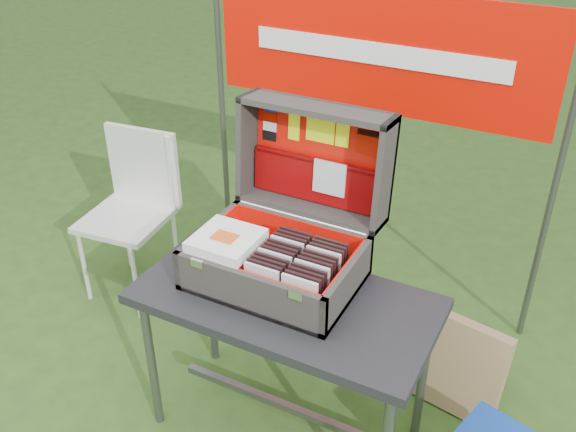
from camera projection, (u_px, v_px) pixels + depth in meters
The scene contains 86 objects.
ground at pixel (263, 425), 2.70m from camera, with size 80.00×80.00×0.00m, color #2B431A.
table at pixel (286, 366), 2.52m from camera, with size 1.10×0.55×0.69m, color black, non-canonical shape.
table_top at pixel (285, 301), 2.35m from camera, with size 1.10×0.55×0.04m, color black.
table_leg_fl at pixel (152, 363), 2.56m from camera, with size 0.04×0.04×0.65m, color #59595B.
table_leg_bl at pixel (211, 303), 2.89m from camera, with size 0.04×0.04×0.65m, color #59595B.
table_leg_br at pixel (423, 376), 2.50m from camera, with size 0.04×0.04×0.65m, color #59595B.
table_brace at pixel (286, 406), 2.64m from camera, with size 0.95×0.03×0.03m, color #59595B.
suitcase at pixel (283, 207), 2.32m from camera, with size 0.61×0.59×0.59m, color #49443F, non-canonical shape.
suitcase_base_bottom at pixel (275, 278), 2.42m from camera, with size 0.61×0.43×0.02m, color #49443F.
suitcase_base_wall_front at pixel (247, 293), 2.23m from camera, with size 0.61×0.02×0.16m, color #49443F.
suitcase_base_wall_back at pixel (300, 237), 2.54m from camera, with size 0.61×0.02×0.16m, color #49443F.
suitcase_base_wall_left at pixel (210, 243), 2.50m from camera, with size 0.02×0.43×0.16m, color #49443F.
suitcase_base_wall_right at pixel (348, 285), 2.27m from camera, with size 0.02×0.43×0.16m, color #49443F.
suitcase_liner_floor at pixel (275, 275), 2.41m from camera, with size 0.56×0.39×0.01m, color #ED1002.
suitcase_latch_left at pixel (197, 263), 2.26m from camera, with size 0.05×0.01×0.03m, color silver.
suitcase_latch_right at pixel (296, 295), 2.10m from camera, with size 0.05×0.01×0.03m, color silver.
suitcase_hinge at pixel (301, 218), 2.51m from camera, with size 0.02×0.02×0.55m, color silver.
suitcase_lid_back at pixel (321, 154), 2.53m from camera, with size 0.61×0.43×0.02m, color #49443F.
suitcase_lid_rim_far at pixel (317, 108), 2.38m from camera, with size 0.61×0.02×0.16m, color #49443F.
suitcase_lid_rim_near at pixel (311, 207), 2.56m from camera, with size 0.61×0.02×0.16m, color #49443F.
suitcase_lid_rim_left at pixel (248, 145), 2.59m from camera, with size 0.02×0.43×0.16m, color #49443F.
suitcase_lid_rim_right at pixel (385, 176), 2.36m from camera, with size 0.02×0.43×0.16m, color #49443F.
suitcase_lid_liner at pixel (319, 155), 2.52m from camera, with size 0.56×0.38×0.01m, color #ED1002.
suitcase_liner_wall_front at pixel (249, 288), 2.23m from camera, with size 0.56×0.01×0.14m, color #ED1002.
suitcase_liner_wall_back at pixel (298, 236), 2.52m from camera, with size 0.56×0.01×0.14m, color #ED1002.
suitcase_liner_wall_left at pixel (213, 242), 2.49m from camera, with size 0.01×0.39×0.14m, color #ED1002.
suitcase_liner_wall_right at pixel (344, 281), 2.27m from camera, with size 0.01×0.39×0.14m, color #ED1002.
suitcase_lid_pocket at pixel (316, 181), 2.55m from camera, with size 0.54×0.17×0.03m, color #770406.
suitcase_pocket_edge at pixel (317, 161), 2.50m from camera, with size 0.53×0.02×0.02m, color #770406.
suitcase_pocket_cd at pixel (329, 178), 2.49m from camera, with size 0.14×0.14×0.01m, color silver.
lid_sticker_cc_a at pixel (270, 107), 2.53m from camera, with size 0.06×0.04×0.00m, color #1933B2.
lid_sticker_cc_b at pixel (270, 117), 2.55m from camera, with size 0.06×0.04×0.00m, color #C51000.
lid_sticker_cc_c at pixel (270, 127), 2.56m from camera, with size 0.06×0.04×0.00m, color white.
lid_sticker_cc_d at pixel (269, 136), 2.58m from camera, with size 0.06×0.04×0.00m, color black.
lid_card_neon_tall at pixel (294, 125), 2.51m from camera, with size 0.05×0.12×0.00m, color #E6F811.
lid_card_neon_main at pixel (320, 131), 2.47m from camera, with size 0.12×0.09×0.00m, color #E6F811.
lid_card_neon_small at pixel (342, 135), 2.43m from camera, with size 0.05×0.09×0.00m, color #E6F811.
lid_sticker_band at pixel (369, 141), 2.39m from camera, with size 0.11×0.11×0.00m, color #C51000.
lid_sticker_band_bar at pixel (370, 133), 2.37m from camera, with size 0.10×0.02×0.00m, color black.
cd_left_0 at pixel (262, 285), 2.23m from camera, with size 0.13×0.01×0.15m, color silver.
cd_left_1 at pixel (265, 281), 2.24m from camera, with size 0.13×0.01×0.15m, color black.
cd_left_2 at pixel (268, 278), 2.26m from camera, with size 0.13×0.01×0.15m, color black.
cd_left_3 at pixel (272, 274), 2.28m from camera, with size 0.13×0.01×0.15m, color black.
cd_left_4 at pixel (275, 271), 2.30m from camera, with size 0.13×0.01×0.15m, color silver.
cd_left_5 at pixel (278, 267), 2.32m from camera, with size 0.13×0.01×0.15m, color black.
cd_left_6 at pixel (281, 264), 2.34m from camera, with size 0.13×0.01×0.15m, color black.
cd_left_7 at pixel (284, 260), 2.35m from camera, with size 0.13×0.01×0.15m, color black.
cd_left_8 at pixel (287, 257), 2.37m from camera, with size 0.13×0.01×0.15m, color silver.
cd_left_9 at pixel (290, 254), 2.39m from camera, with size 0.13×0.01×0.15m, color black.
cd_left_10 at pixel (293, 251), 2.41m from camera, with size 0.13×0.01×0.15m, color black.
cd_left_11 at pixel (296, 248), 2.43m from camera, with size 0.13×0.01×0.15m, color black.
cd_right_0 at pixel (299, 297), 2.17m from camera, with size 0.13×0.01×0.15m, color silver.
cd_right_1 at pixel (303, 293), 2.19m from camera, with size 0.13×0.01×0.15m, color black.
cd_right_2 at pixel (306, 289), 2.20m from camera, with size 0.13×0.01×0.15m, color black.
cd_right_3 at pixel (309, 286), 2.22m from camera, with size 0.13×0.01×0.15m, color black.
cd_right_4 at pixel (312, 282), 2.24m from camera, with size 0.13×0.01×0.15m, color silver.
cd_right_5 at pixel (315, 278), 2.26m from camera, with size 0.13×0.01×0.15m, color black.
cd_right_6 at pixel (317, 275), 2.28m from camera, with size 0.13×0.01×0.15m, color black.
cd_right_7 at pixel (320, 271), 2.30m from camera, with size 0.13×0.01×0.15m, color black.
cd_right_8 at pixel (323, 268), 2.31m from camera, with size 0.13×0.01×0.15m, color silver.
cd_right_9 at pixel (326, 264), 2.33m from camera, with size 0.13×0.01×0.15m, color black.
cd_right_10 at pixel (329, 261), 2.35m from camera, with size 0.13×0.01×0.15m, color black.
cd_right_11 at pixel (331, 258), 2.37m from camera, with size 0.13×0.01×0.15m, color black.
songbook_0 at pixel (227, 244), 2.34m from camera, with size 0.23×0.23×0.01m, color white.
songbook_1 at pixel (227, 243), 2.34m from camera, with size 0.23×0.23×0.01m, color white.
songbook_2 at pixel (227, 242), 2.33m from camera, with size 0.23×0.23×0.01m, color white.
songbook_3 at pixel (226, 241), 2.33m from camera, with size 0.23×0.23×0.01m, color white.
songbook_4 at pixel (226, 240), 2.33m from camera, with size 0.23×0.23×0.01m, color white.
songbook_5 at pixel (226, 239), 2.33m from camera, with size 0.23×0.23×0.01m, color white.
songbook_6 at pixel (226, 237), 2.32m from camera, with size 0.23×0.23×0.01m, color white.
songbook_7 at pixel (226, 236), 2.32m from camera, with size 0.23×0.23×0.01m, color white.
songbook_graphic at pixel (225, 237), 2.31m from camera, with size 0.09×0.07×0.00m, color #D85919.
chair at pixel (125, 221), 3.27m from camera, with size 0.40×0.44×0.88m, color silver, non-canonical shape.
chair_seat at pixel (125, 219), 3.27m from camera, with size 0.40×0.40×0.03m, color silver.
chair_backrest at pixel (144, 166), 3.30m from camera, with size 0.40×0.03×0.42m, color silver.
chair_leg_fl at pixel (84, 264), 3.32m from camera, with size 0.02×0.02×0.45m, color silver.
chair_leg_fr at pixel (136, 282), 3.19m from camera, with size 0.02×0.02×0.45m, color silver.
chair_leg_bl at pixel (126, 232), 3.58m from camera, with size 0.02×0.02×0.45m, color silver.
chair_leg_br at pixel (176, 248), 3.45m from camera, with size 0.02×0.02×0.45m, color silver.
chair_upright_left at pixel (118, 161), 3.37m from camera, with size 0.02×0.02×0.42m, color silver.
chair_upright_right at pixel (171, 175), 3.24m from camera, with size 0.02×0.02×0.42m, color silver.
cardboard_box at pixel (456, 365), 2.71m from camera, with size 0.40×0.06×0.43m, color #91724C.
banner_post_left at pixel (223, 113), 3.44m from camera, with size 0.03×0.03×1.70m, color #59595B.
banner_post_right at pixel (556, 182), 2.77m from camera, with size 0.03×0.03×1.70m, color #59595B.
banner at pixel (377, 53), 2.86m from camera, with size 1.60×0.01×0.55m, color red.
banner_text at pixel (376, 53), 2.85m from camera, with size 1.20×0.00×0.10m, color white.
Camera 1 is at (0.95, -1.60, 2.15)m, focal length 40.00 mm.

